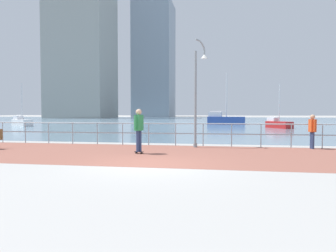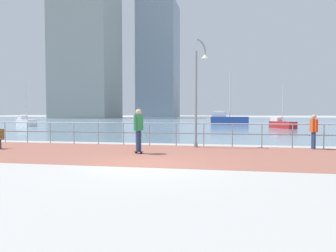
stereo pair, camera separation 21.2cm
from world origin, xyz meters
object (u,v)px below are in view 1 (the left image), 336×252
Objects in this scene: lamppost at (198,88)px; sailboat_red at (225,120)px; sailboat_blue at (22,122)px; skateboarder at (139,127)px; bystander at (312,129)px; sailboat_ivory at (278,124)px.

lamppost is 28.47m from sailboat_red.
sailboat_blue is (-22.97, 19.58, -2.39)m from lamppost.
lamppost is 2.85× the size of skateboarder.
skateboarder is 8.06m from bystander.
sailboat_ivory is at bearing 0.18° from sailboat_blue.
bystander is 19.63m from sailboat_ivory.
sailboat_ivory reaches higher than bystander.
lamppost is 3.28× the size of bystander.
skateboarder is at bearing -158.10° from bystander.
sailboat_ivory is (5.51, -8.67, -0.23)m from sailboat_red.
sailboat_red is at bearing 97.48° from bystander.
sailboat_red is at bearing 122.45° from sailboat_ivory.
sailboat_red reaches higher than bystander.
sailboat_red reaches higher than skateboarder.
skateboarder is 31.44m from sailboat_red.
sailboat_red reaches higher than sailboat_ivory.
sailboat_blue is (-20.77, 22.45, -0.61)m from skateboarder.
sailboat_ivory is (9.29, 22.54, -0.66)m from skateboarder.
sailboat_ivory is at bearing -57.55° from sailboat_red.
sailboat_ivory is at bearing 84.71° from bystander.
lamppost is at bearing 52.49° from skateboarder.
lamppost is 1.12× the size of sailboat_ivory.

